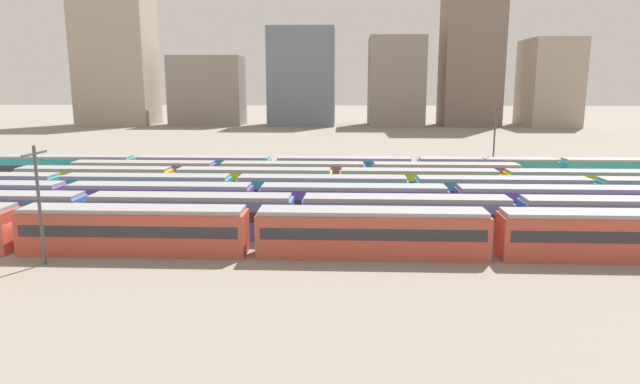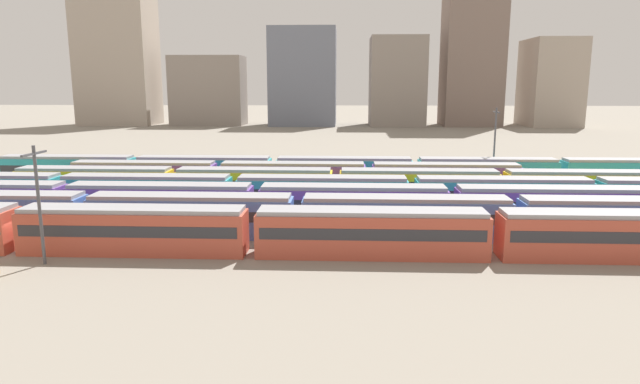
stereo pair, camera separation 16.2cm
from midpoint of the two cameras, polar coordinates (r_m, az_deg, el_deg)
name	(u,v)px [view 2 (the right image)]	position (r m, az deg, el deg)	size (l,w,h in m)	color
ground_plane	(95,208)	(65.03, -22.13, -1.58)	(600.00, 600.00, 0.00)	gray
train_track_0	(251,231)	(44.10, -6.98, -4.00)	(74.70, 3.06, 3.75)	#BC4C38
train_track_1	(297,216)	(48.70, -2.24, -2.48)	(74.70, 3.06, 3.75)	#4C70BC
train_track_2	(451,205)	(54.59, 13.49, -1.30)	(112.50, 3.06, 3.75)	#6B429E
train_track_3	(322,193)	(58.74, 0.31, -0.13)	(93.60, 3.06, 3.75)	teal
train_track_4	(336,185)	(63.81, 1.73, 0.76)	(74.70, 3.06, 3.75)	yellow
train_track_5	(293,177)	(69.22, -2.73, 1.57)	(55.80, 3.06, 3.75)	#6B429E
train_track_6	(415,171)	(74.66, 9.84, 2.11)	(112.50, 3.06, 3.75)	teal
catenary_pole_0	(39,199)	(45.60, -26.94, -0.63)	(0.24, 3.20, 8.96)	#4C4C51
catenary_pole_1	(495,141)	(79.34, 17.63, 5.01)	(0.24, 3.20, 10.21)	#4C4C51
distant_building_0	(117,56)	(198.97, -20.18, 13.07)	(23.65, 16.78, 45.20)	#A89989
distant_building_1	(208,91)	(189.43, -11.40, 10.21)	(23.58, 13.08, 22.42)	gray
distant_building_2	(303,77)	(184.46, -1.71, 11.75)	(21.32, 18.08, 31.13)	slate
distant_building_3	(397,82)	(184.69, 7.95, 11.20)	(17.44, 18.86, 28.22)	gray
distant_building_4	(473,39)	(188.86, 15.53, 14.92)	(18.15, 15.73, 54.61)	#7A665B
distant_building_5	(550,83)	(195.34, 22.68, 10.34)	(15.56, 20.61, 27.47)	#A89989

